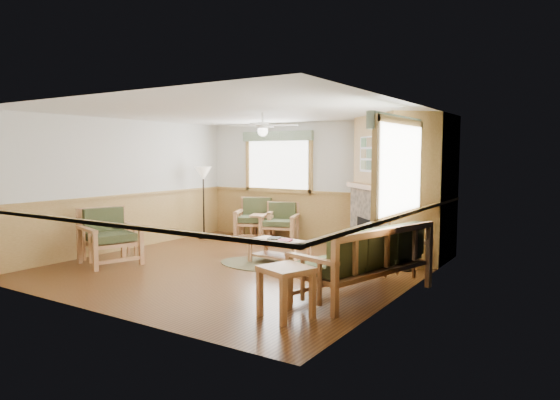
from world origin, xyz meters
The scene contains 24 objects.
floor centered at (0.00, 0.00, -0.01)m, with size 6.00×6.00×0.01m, color #583418.
ceiling centered at (0.00, 0.00, 2.70)m, with size 6.00×6.00×0.01m, color white.
wall_back centered at (0.00, 3.00, 1.35)m, with size 6.00×0.02×2.70m, color silver.
wall_front centered at (0.00, -3.00, 1.35)m, with size 6.00×0.02×2.70m, color silver.
wall_left centered at (-3.00, 0.00, 1.35)m, with size 0.02×6.00×2.70m, color silver.
wall_right centered at (3.00, 0.00, 1.35)m, with size 0.02×6.00×2.70m, color silver.
wainscot centered at (0.00, 0.00, 0.55)m, with size 6.00×6.00×1.10m, color #AC8546, non-canonical shape.
fireplace centered at (2.05, 2.05, 1.35)m, with size 2.20×2.20×2.70m, color #AC8546, non-canonical shape.
window_back centered at (-1.10, 2.96, 2.53)m, with size 1.90×0.16×1.50m, color white, non-canonical shape.
window_right centered at (2.96, -0.20, 2.53)m, with size 0.16×1.90×1.50m, color white, non-canonical shape.
ceiling_fan centered at (0.30, 0.30, 2.66)m, with size 1.24×1.24×0.36m, color white, non-canonical shape.
sofa centered at (2.53, -0.46, 0.50)m, with size 0.89×2.16×0.99m, color tan, non-canonical shape.
armchair_back_left centered at (-1.48, 2.55, 0.48)m, with size 0.85×0.85×0.95m, color tan, non-canonical shape.
armchair_back_right centered at (-0.79, 2.55, 0.44)m, with size 0.78×0.78×0.88m, color tan, non-canonical shape.
armchair_left centered at (-2.11, -1.08, 0.50)m, with size 0.90×0.90×1.01m, color tan, non-canonical shape.
coffee_table centered at (0.46, 0.58, 0.22)m, with size 1.08×0.54×0.43m, color tan, non-canonical shape.
end_table_chairs centered at (-1.27, 2.55, 0.29)m, with size 0.52×0.50×0.58m, color tan, non-canonical shape.
end_table_sofa centered at (2.13, -1.87, 0.31)m, with size 0.56×0.54×0.63m, color tan, non-canonical shape.
footstool centered at (1.37, 1.36, 0.18)m, with size 0.42×0.42×0.36m, color tan, non-canonical shape.
braided_rug centered at (0.21, 0.36, 0.01)m, with size 1.63×1.63×0.01m, color brown.
floor_lamp_left centered at (-2.55, 1.96, 0.85)m, with size 0.39×0.39×1.70m, color black, non-canonical shape.
floor_lamp_right centered at (2.55, 1.31, 0.74)m, with size 0.34×0.34×1.47m, color black, non-canonical shape.
book_red centered at (0.61, 0.53, 0.46)m, with size 0.22×0.30×0.03m, color maroon.
book_dark centered at (0.31, 0.65, 0.46)m, with size 0.20×0.27×0.03m, color black.
Camera 1 is at (5.28, -6.89, 1.98)m, focal length 32.00 mm.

